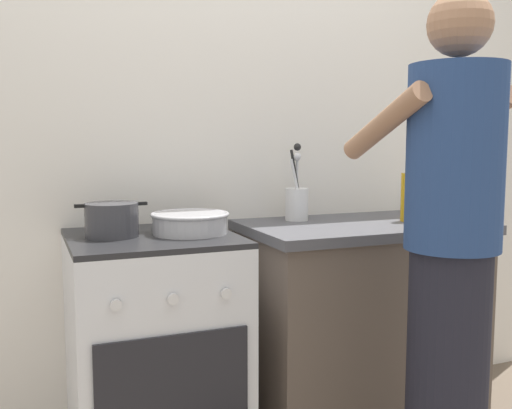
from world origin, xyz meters
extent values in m
cube|color=silver|center=(0.20, 0.50, 1.25)|extent=(3.20, 0.10, 2.50)
cube|color=brown|center=(0.55, 0.15, 0.43)|extent=(0.96, 0.56, 0.86)
cube|color=#4C4C51|center=(0.55, 0.15, 0.88)|extent=(1.00, 0.60, 0.04)
cube|color=silver|center=(-0.35, 0.15, 0.44)|extent=(0.60, 0.60, 0.88)
cube|color=#232326|center=(-0.35, 0.15, 0.89)|extent=(0.60, 0.60, 0.02)
cube|color=black|center=(-0.35, -0.16, 0.42)|extent=(0.51, 0.01, 0.40)
cylinder|color=silver|center=(-0.53, -0.16, 0.74)|extent=(0.04, 0.01, 0.04)
cylinder|color=silver|center=(-0.35, -0.16, 0.74)|extent=(0.04, 0.01, 0.04)
cylinder|color=silver|center=(-0.17, -0.16, 0.74)|extent=(0.04, 0.01, 0.04)
cylinder|color=#38383D|center=(-0.49, 0.17, 0.96)|extent=(0.19, 0.19, 0.12)
cube|color=black|center=(-0.60, 0.17, 1.02)|extent=(0.04, 0.02, 0.01)
cube|color=black|center=(-0.38, 0.17, 1.02)|extent=(0.04, 0.02, 0.01)
cylinder|color=#B7B7BC|center=(-0.21, 0.13, 0.94)|extent=(0.28, 0.28, 0.08)
torus|color=#B7B7BC|center=(-0.21, 0.13, 0.97)|extent=(0.29, 0.29, 0.01)
cylinder|color=silver|center=(0.32, 0.31, 0.97)|extent=(0.10, 0.10, 0.14)
cylinder|color=black|center=(0.32, 0.31, 1.06)|extent=(0.07, 0.02, 0.30)
sphere|color=black|center=(0.32, 0.31, 1.22)|extent=(0.03, 0.03, 0.03)
cylinder|color=#B7BABF|center=(0.32, 0.31, 1.04)|extent=(0.02, 0.03, 0.24)
sphere|color=#B7BABF|center=(0.32, 0.31, 1.17)|extent=(0.03, 0.03, 0.03)
cylinder|color=silver|center=(0.31, 0.30, 1.04)|extent=(0.06, 0.03, 0.25)
sphere|color=silver|center=(0.31, 0.30, 1.18)|extent=(0.03, 0.03, 0.03)
cylinder|color=gold|center=(0.75, 0.11, 1.00)|extent=(0.06, 0.06, 0.21)
cylinder|color=gold|center=(0.75, 0.11, 1.13)|extent=(0.03, 0.03, 0.04)
cylinder|color=black|center=(0.75, 0.11, 1.15)|extent=(0.03, 0.03, 0.02)
cylinder|color=black|center=(0.48, -0.48, 0.45)|extent=(0.26, 0.26, 0.90)
cylinder|color=navy|center=(0.48, -0.48, 1.19)|extent=(0.30, 0.30, 0.58)
sphere|color=#A07254|center=(0.48, -0.48, 1.60)|extent=(0.20, 0.20, 0.20)
cylinder|color=#A07254|center=(0.31, -0.34, 1.30)|extent=(0.07, 0.41, 0.24)
cylinder|color=#A07254|center=(0.65, -0.34, 1.30)|extent=(0.07, 0.41, 0.24)
camera|label=1|loc=(-0.78, -1.93, 1.24)|focal=40.42mm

